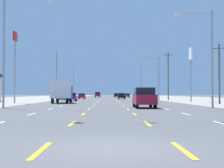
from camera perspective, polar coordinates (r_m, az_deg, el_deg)
ground_plane at (r=75.03m, az=-0.72°, el=-2.67°), size 572.00×572.00×0.00m
lot_apron_right at (r=79.05m, az=17.55°, el=-2.54°), size 28.00×440.00×0.01m
lane_markings at (r=113.53m, az=-0.75°, el=-2.30°), size 10.64×227.60×0.01m
signal_span_wire at (r=20.37m, az=0.59°, el=10.05°), size 24.90×0.53×9.80m
suv_inner_right_nearest at (r=33.85m, az=5.34°, el=-2.23°), size 1.98×4.90×1.98m
box_truck_far_left_near at (r=51.17m, az=-8.29°, el=-1.10°), size 2.40×7.20×3.23m
hatchback_far_left_mid at (r=66.66m, az=-6.63°, el=-2.12°), size 1.72×3.90×1.54m
hatchback_inner_right_midfar at (r=86.32m, az=1.58°, el=-2.01°), size 1.72×3.90×1.54m
sedan_far_left_far at (r=91.84m, az=-5.01°, el=-2.00°), size 1.80×4.50×1.46m
sedan_far_right_farther at (r=125.03m, az=2.56°, el=-1.90°), size 1.80×4.50×1.46m
hatchback_inner_right_farthest at (r=125.80m, az=0.73°, el=-1.88°), size 1.72×3.90×1.54m
suv_inner_left_distant_a at (r=129.32m, az=-2.38°, el=-1.77°), size 1.98×4.90×1.98m
pole_sign_left_row_1 at (r=53.04m, az=-15.76°, el=5.05°), size 0.24×1.70×10.52m
pole_sign_right_row_1 at (r=60.33m, az=12.89°, el=3.71°), size 0.24×1.87×9.23m
streetlight_left_row_0 at (r=35.11m, az=-16.70°, el=6.46°), size 4.77×0.26×10.83m
streetlight_right_row_0 at (r=35.11m, az=15.66°, el=5.15°), size 3.72×0.26×9.54m
streetlight_left_row_1 at (r=69.00m, az=-8.88°, el=1.97°), size 3.71×0.26×9.89m
streetlight_right_row_1 at (r=68.97m, az=7.25°, el=1.59°), size 5.00×0.26×8.76m
streetlight_left_row_2 at (r=103.48m, az=-6.09°, el=0.89°), size 4.72×0.26×10.07m
streetlight_right_row_2 at (r=103.52m, az=4.63°, el=1.12°), size 4.71×0.26×10.89m
utility_pole_right_row_0 at (r=49.01m, az=17.31°, el=1.82°), size 2.20×0.26×8.15m
utility_pole_right_row_1 at (r=73.62m, az=9.28°, el=1.44°), size 2.20×0.26×10.17m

